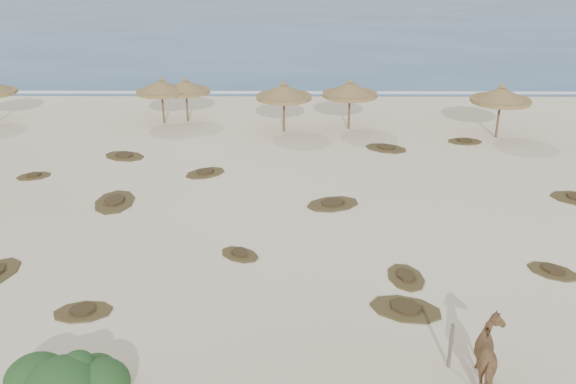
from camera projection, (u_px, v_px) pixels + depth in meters
name	position (u px, v px, depth m)	size (l,w,h in m)	color
ground	(310.00, 296.00, 19.73)	(160.00, 160.00, 0.00)	#F0E8C6
ocean	(296.00, 8.00, 88.97)	(200.00, 100.00, 0.01)	#2A537F
foam_line	(300.00, 93.00, 43.73)	(70.00, 0.60, 0.01)	white
palapa_1	(186.00, 87.00, 36.63)	(3.21, 3.21, 2.61)	brown
palapa_2	(161.00, 87.00, 36.21)	(3.48, 3.48, 2.72)	brown
palapa_3	(284.00, 92.00, 34.66)	(4.05, 4.05, 2.86)	brown
palapa_4	(350.00, 90.00, 35.14)	(4.05, 4.05, 2.87)	brown
palapa_5	(501.00, 95.00, 33.67)	(3.30, 3.30, 2.97)	brown
horse	(492.00, 357.00, 15.70)	(0.85, 1.88, 1.58)	olive
fence_post_near	(451.00, 346.00, 16.35)	(0.10, 0.10, 1.29)	#665D4C
scrub_1	(115.00, 201.00, 26.38)	(1.73, 2.55, 0.16)	brown
scrub_2	(240.00, 254.00, 22.17)	(1.77, 1.66, 0.16)	brown
scrub_3	(333.00, 204.00, 26.18)	(2.62, 2.19, 0.16)	brown
scrub_4	(553.00, 271.00, 21.08)	(1.97, 1.86, 0.16)	brown
scrub_6	(124.00, 156.00, 31.63)	(2.46, 2.05, 0.16)	brown
scrub_7	(386.00, 148.00, 32.73)	(2.55, 2.19, 0.16)	brown
scrub_8	(34.00, 176.00, 29.10)	(1.77, 1.51, 0.16)	brown
scrub_9	(406.00, 309.00, 19.01)	(2.53, 2.08, 0.16)	brown
scrub_10	(465.00, 141.00, 33.78)	(1.80, 1.17, 0.16)	brown
scrub_11	(83.00, 311.00, 18.88)	(1.89, 1.38, 0.16)	brown
scrub_12	(406.00, 277.00, 20.73)	(1.38, 1.91, 0.16)	brown
scrub_13	(205.00, 173.00, 29.47)	(2.30, 2.15, 0.16)	brown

